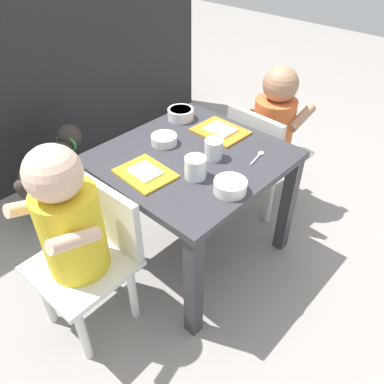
% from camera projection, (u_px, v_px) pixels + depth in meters
% --- Properties ---
extents(ground_plane, '(7.00, 7.00, 0.00)m').
position_uv_depth(ground_plane, '(192.00, 249.00, 1.58)').
color(ground_plane, gray).
extents(kitchen_cabinet_back, '(1.91, 0.32, 0.99)m').
position_uv_depth(kitchen_cabinet_back, '(33.00, 68.00, 1.84)').
color(kitchen_cabinet_back, '#232326').
rests_on(kitchen_cabinet_back, ground).
extents(dining_table, '(0.59, 0.57, 0.46)m').
position_uv_depth(dining_table, '(192.00, 174.00, 1.34)').
color(dining_table, '#333338').
rests_on(dining_table, ground).
extents(seated_child_left, '(0.29, 0.29, 0.69)m').
position_uv_depth(seated_child_left, '(74.00, 226.00, 1.07)').
color(seated_child_left, silver).
rests_on(seated_child_left, ground).
extents(seated_child_right, '(0.29, 0.29, 0.65)m').
position_uv_depth(seated_child_right, '(272.00, 126.00, 1.58)').
color(seated_child_right, silver).
rests_on(seated_child_right, ground).
extents(dog, '(0.44, 0.31, 0.33)m').
position_uv_depth(dog, '(50.00, 167.00, 1.67)').
color(dog, '#332D28').
rests_on(dog, ground).
extents(food_tray_left, '(0.15, 0.18, 0.02)m').
position_uv_depth(food_tray_left, '(145.00, 173.00, 1.20)').
color(food_tray_left, gold).
rests_on(food_tray_left, dining_table).
extents(food_tray_right, '(0.15, 0.19, 0.02)m').
position_uv_depth(food_tray_right, '(220.00, 131.00, 1.42)').
color(food_tray_right, orange).
rests_on(food_tray_right, dining_table).
extents(water_cup_left, '(0.07, 0.07, 0.07)m').
position_uv_depth(water_cup_left, '(195.00, 169.00, 1.18)').
color(water_cup_left, white).
rests_on(water_cup_left, dining_table).
extents(water_cup_right, '(0.06, 0.06, 0.07)m').
position_uv_depth(water_cup_right, '(214.00, 150.00, 1.27)').
color(water_cup_right, white).
rests_on(water_cup_right, dining_table).
extents(cereal_bowl_right_side, '(0.10, 0.10, 0.04)m').
position_uv_depth(cereal_bowl_right_side, '(230.00, 186.00, 1.12)').
color(cereal_bowl_right_side, white).
rests_on(cereal_bowl_right_side, dining_table).
extents(cereal_bowl_left_side, '(0.09, 0.09, 0.03)m').
position_uv_depth(cereal_bowl_left_side, '(164.00, 139.00, 1.34)').
color(cereal_bowl_left_side, white).
rests_on(cereal_bowl_left_side, dining_table).
extents(veggie_bowl_far, '(0.10, 0.10, 0.04)m').
position_uv_depth(veggie_bowl_far, '(181.00, 114.00, 1.49)').
color(veggie_bowl_far, white).
rests_on(veggie_bowl_far, dining_table).
extents(spoon_by_left_tray, '(0.10, 0.03, 0.01)m').
position_uv_depth(spoon_by_left_tray, '(258.00, 156.00, 1.28)').
color(spoon_by_left_tray, silver).
rests_on(spoon_by_left_tray, dining_table).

